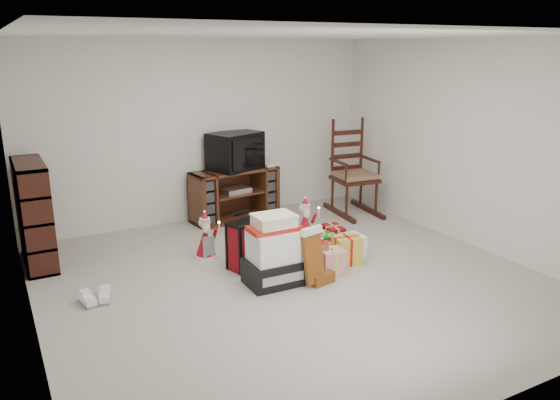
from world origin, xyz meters
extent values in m
cube|color=#B4AFA5|center=(0.00, 0.00, -0.01)|extent=(5.00, 5.00, 0.01)
cube|color=white|center=(0.00, 0.00, 2.50)|extent=(5.00, 5.00, 0.01)
cube|color=white|center=(0.00, 2.50, 1.25)|extent=(5.00, 0.01, 2.50)
cube|color=white|center=(0.00, -2.50, 1.25)|extent=(5.00, 0.01, 2.50)
cube|color=white|center=(-2.50, 0.00, 1.25)|extent=(0.01, 5.00, 2.50)
cube|color=white|center=(2.50, 0.00, 1.25)|extent=(0.01, 5.00, 2.50)
cube|color=#4C2415|center=(0.35, 2.24, 0.36)|extent=(1.32, 0.62, 0.72)
cube|color=#AEAEB1|center=(0.35, 2.22, 0.43)|extent=(0.41, 0.32, 0.07)
cube|color=black|center=(-2.31, 1.77, 0.59)|extent=(0.32, 0.97, 1.18)
cube|color=black|center=(2.00, 1.65, 0.52)|extent=(0.63, 0.62, 0.06)
cube|color=#9B6F54|center=(2.00, 1.65, 0.59)|extent=(0.59, 0.57, 0.07)
cube|color=black|center=(2.00, 1.90, 1.00)|extent=(0.49, 0.12, 0.88)
cube|color=black|center=(2.00, 1.65, 0.03)|extent=(0.68, 1.01, 0.07)
cube|color=black|center=(-0.21, 0.00, 0.13)|extent=(0.60, 0.44, 0.26)
cube|color=white|center=(-0.21, 0.00, 0.43)|extent=(0.50, 0.39, 0.32)
cube|color=#B62014|center=(-0.21, 0.00, 0.61)|extent=(0.54, 0.29, 0.05)
cube|color=#F2ECC6|center=(-0.21, 0.00, 0.69)|extent=(0.40, 0.31, 0.10)
cube|color=maroon|center=(-0.26, 0.52, 0.28)|extent=(0.47, 0.34, 0.55)
cube|color=black|center=(-0.26, 0.62, 0.62)|extent=(0.22, 0.10, 0.03)
ellipsoid|color=brown|center=(0.39, 0.03, 0.12)|extent=(0.23, 0.20, 0.25)
sphere|color=brown|center=(0.39, 0.00, 0.26)|extent=(0.16, 0.16, 0.16)
cone|color=maroon|center=(0.74, 0.96, 0.19)|extent=(0.27, 0.27, 0.38)
sphere|color=#D6B095|center=(0.74, 0.96, 0.43)|extent=(0.13, 0.13, 0.13)
cone|color=maroon|center=(0.74, 0.96, 0.53)|extent=(0.11, 0.11, 0.09)
cylinder|color=silver|center=(0.88, 0.86, 0.39)|extent=(0.02, 0.02, 0.11)
cone|color=maroon|center=(-0.57, 1.04, 0.19)|extent=(0.26, 0.26, 0.37)
sphere|color=#D6B095|center=(-0.57, 1.04, 0.42)|extent=(0.13, 0.13, 0.13)
cone|color=maroon|center=(-0.57, 1.04, 0.52)|extent=(0.11, 0.11, 0.09)
cylinder|color=silver|center=(-0.43, 0.93, 0.38)|extent=(0.02, 0.02, 0.11)
cube|color=white|center=(-2.01, 0.43, 0.04)|extent=(0.15, 0.27, 0.09)
cube|color=white|center=(-1.85, 0.43, 0.04)|extent=(0.17, 0.27, 0.09)
cube|color=#B62014|center=(0.56, 0.26, 0.13)|extent=(0.26, 0.26, 0.26)
cube|color=#196521|center=(0.76, 0.51, 0.13)|extent=(0.26, 0.26, 0.26)
cube|color=yellow|center=(0.81, 0.11, 0.13)|extent=(0.26, 0.26, 0.26)
cube|color=white|center=(0.51, -0.09, 0.13)|extent=(0.26, 0.26, 0.26)
cube|color=white|center=(1.01, 0.31, 0.13)|extent=(0.26, 0.26, 0.26)
cube|color=maroon|center=(0.96, 0.71, 0.13)|extent=(0.26, 0.26, 0.26)
cube|color=#F2ECC6|center=(0.71, 0.77, 0.13)|extent=(0.26, 0.26, 0.26)
cube|color=black|center=(0.38, 2.27, 0.98)|extent=(0.84, 0.72, 0.52)
cube|color=black|center=(0.38, 2.02, 0.98)|extent=(0.57, 0.23, 0.42)
camera|label=1|loc=(-2.67, -4.66, 2.40)|focal=35.00mm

